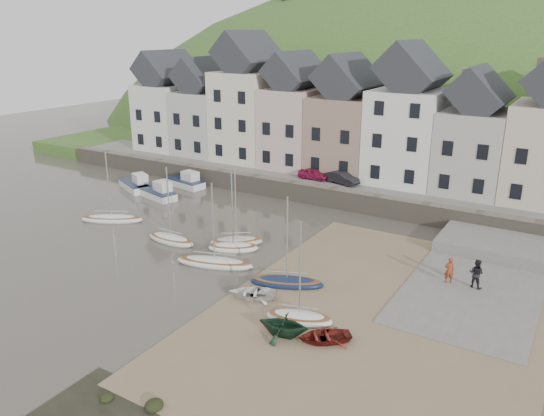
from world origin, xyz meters
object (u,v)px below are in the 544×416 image
Objects in this scene: car_left at (313,174)px; car_right at (342,178)px; rowboat_green at (284,324)px; person_red at (449,270)px; person_dark at (476,273)px; sailboat_0 at (112,219)px; rowboat_white at (252,293)px; rowboat_red at (324,336)px.

car_right reaches higher than car_left.
rowboat_green is 1.58× the size of person_red.
rowboat_green is 13.65m from person_dark.
sailboat_0 is 3.63× the size of person_red.
person_red reaches higher than rowboat_white.
rowboat_green is at bearing -148.37° from car_right.
person_red is (3.92, 10.38, 0.63)m from rowboat_red.
sailboat_0 is 1.77× the size of car_right.
person_dark is (11.51, 8.53, 0.72)m from rowboat_white.
sailboat_0 is 2.12× the size of rowboat_white.
person_red reaches higher than rowboat_red.
rowboat_red is at bearing -151.38° from car_left.
sailboat_0 is 23.39m from rowboat_green.
person_dark is at bearing -125.21° from car_left.
rowboat_white is 6.30m from rowboat_red.
rowboat_white is 1.71× the size of person_red.
car_right is at bearing 163.50° from rowboat_red.
sailboat_0 reaches higher than person_red.
sailboat_0 is at bearing 145.50° from car_left.
sailboat_0 is at bearing 17.28° from person_dark.
rowboat_red is 1.64× the size of person_red.
person_red is 19.04m from car_right.
car_right is (-7.60, 24.32, 1.40)m from rowboat_green.
car_left is at bearing 104.28° from car_right.
car_left is 0.89× the size of car_right.
car_left is at bearing -65.73° from person_red.
car_right is (3.11, 0.00, 0.05)m from car_left.
person_red is 0.55× the size of car_left.
car_right reaches higher than rowboat_red.
rowboat_green is at bearing -110.39° from rowboat_red.
car_left reaches higher than rowboat_red.
car_right is at bearing 164.70° from rowboat_white.
rowboat_green is (3.84, -2.76, 0.42)m from rowboat_white.
sailboat_0 is 21.83m from car_right.
car_right is (-13.63, 13.24, 1.20)m from person_red.
person_dark is 0.61× the size of car_left.
person_dark reaches higher than rowboat_green.
sailboat_0 is 3.27× the size of person_dark.
car_left reaches higher than person_dark.
rowboat_red is at bearing -16.86° from sailboat_0.
rowboat_red is 0.90× the size of car_left.
person_dark is at bearing 101.36° from rowboat_white.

